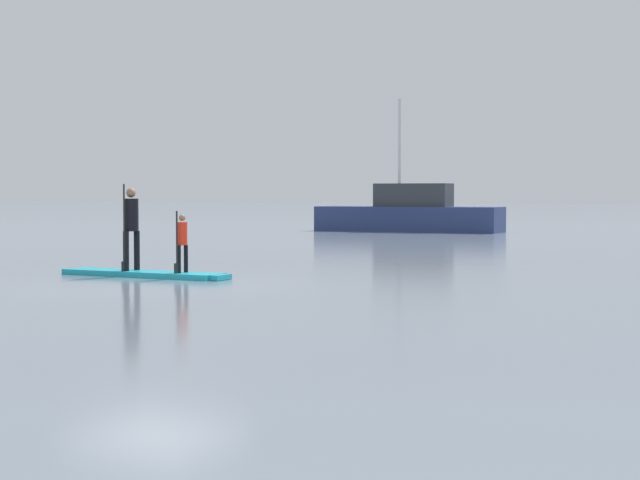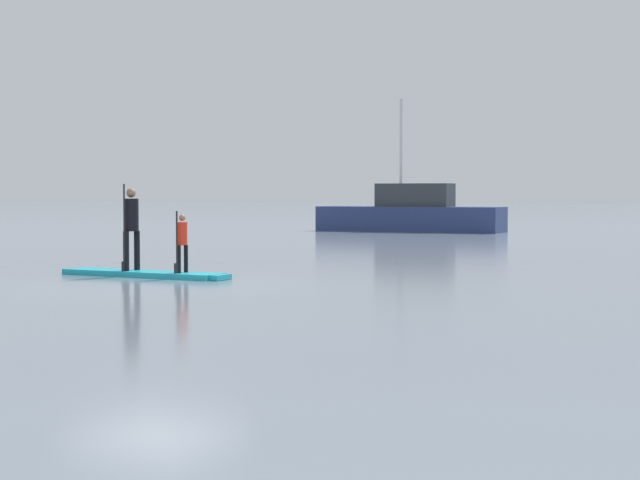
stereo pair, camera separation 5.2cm
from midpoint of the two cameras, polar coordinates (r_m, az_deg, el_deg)
name	(u,v)px [view 1 (the left image)]	position (r m, az deg, el deg)	size (l,w,h in m)	color
ground_plane	(156,287)	(17.48, -8.88, -2.50)	(240.00, 240.00, 0.00)	slate
paddleboard_near	(146,274)	(19.63, -9.41, -1.80)	(3.44, 0.68, 0.10)	#1E9EB2
paddler_adult	(131,223)	(19.77, -10.17, 0.88)	(0.27, 0.49, 1.59)	black
paddler_child_solo	(182,240)	(19.09, -7.49, -0.01)	(0.18, 0.38, 1.11)	black
fishing_boat_green_midground	(410,214)	(41.55, 4.79, 1.39)	(7.39, 2.54, 5.18)	navy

